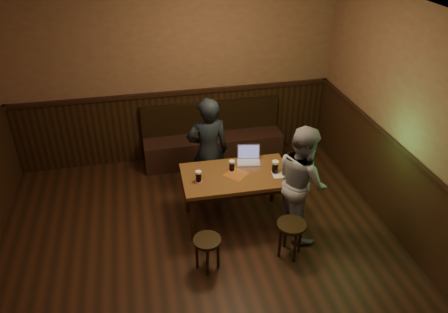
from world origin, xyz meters
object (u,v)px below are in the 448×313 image
(pint_mid, at_px, (232,166))
(stool_left, at_px, (207,245))
(laptop, at_px, (249,157))
(pint_left, at_px, (198,176))
(person_suit, at_px, (208,152))
(pub_table, at_px, (236,180))
(bench, at_px, (213,142))
(pint_right, at_px, (275,167))
(person_grey, at_px, (302,182))
(stool_right, at_px, (291,230))

(pint_mid, bearing_deg, stool_left, -118.87)
(stool_left, relative_size, laptop, 1.29)
(pint_left, height_order, person_suit, person_suit)
(pint_mid, distance_m, person_suit, 0.49)
(pub_table, distance_m, pint_left, 0.52)
(bench, xyz_separation_m, pint_right, (0.49, -1.65, 0.50))
(pint_left, height_order, person_grey, person_grey)
(stool_left, xyz_separation_m, person_grey, (1.26, 0.43, 0.40))
(laptop, bearing_deg, pint_mid, -136.41)
(stool_left, bearing_deg, person_suit, 78.92)
(person_suit, xyz_separation_m, person_grey, (1.00, -0.88, -0.04))
(bench, distance_m, stool_left, 2.43)
(stool_left, distance_m, person_suit, 1.41)
(bench, bearing_deg, stool_right, -78.39)
(person_suit, relative_size, person_grey, 1.05)
(bench, distance_m, pint_mid, 1.57)
(pint_mid, relative_size, laptop, 0.43)
(laptop, bearing_deg, stool_left, -115.03)
(pub_table, distance_m, pint_right, 0.52)
(stool_right, bearing_deg, person_suit, 119.97)
(bench, height_order, stool_right, bench)
(pub_table, bearing_deg, person_suit, 117.49)
(pint_mid, bearing_deg, person_grey, -30.16)
(pint_mid, bearing_deg, bench, 88.69)
(pint_left, xyz_separation_m, person_suit, (0.22, 0.59, -0.02))
(bench, height_order, person_suit, person_suit)
(pint_right, bearing_deg, pint_mid, 163.41)
(pub_table, height_order, pint_right, pint_right)
(stool_left, height_order, pint_left, pint_left)
(bench, bearing_deg, person_grey, -69.22)
(pint_left, xyz_separation_m, person_grey, (1.22, -0.29, -0.06))
(pub_table, xyz_separation_m, person_grey, (0.74, -0.35, 0.11))
(stool_right, distance_m, pint_right, 0.83)
(pint_mid, height_order, pint_right, pint_right)
(laptop, xyz_separation_m, person_grey, (0.50, -0.62, -0.04))
(pub_table, distance_m, person_grey, 0.82)
(stool_right, height_order, person_grey, person_grey)
(bench, bearing_deg, pub_table, -90.00)
(pub_table, bearing_deg, person_grey, -24.52)
(stool_left, bearing_deg, pint_right, 35.70)
(pint_left, height_order, pint_mid, pint_left)
(stool_left, height_order, person_suit, person_suit)
(bench, relative_size, laptop, 6.54)
(stool_right, relative_size, pint_mid, 3.22)
(bench, relative_size, person_grey, 1.47)
(person_suit, bearing_deg, pub_table, 114.71)
(laptop, bearing_deg, person_suit, 163.28)
(laptop, bearing_deg, bench, 110.65)
(pub_table, bearing_deg, stool_left, -122.49)
(pint_left, bearing_deg, pint_right, -0.06)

